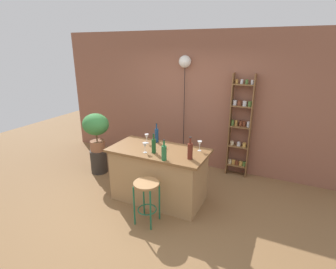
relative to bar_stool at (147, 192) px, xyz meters
The scene contains 15 objects.
ground 0.62m from the bar_stool, 112.11° to the left, with size 12.00×12.00×0.00m, color brown.
back_wall 2.47m from the bar_stool, 93.49° to the left, with size 6.40×0.10×2.80m, color #8C5642.
kitchen_counter 0.66m from the bar_stool, 102.25° to the left, with size 1.60×0.81×0.90m.
bar_stool is the anchor object (origin of this frame).
spice_shelf 2.36m from the bar_stool, 68.06° to the left, with size 0.41×0.18×2.02m.
plant_stool 2.01m from the bar_stool, 149.78° to the left, with size 0.33×0.33×0.48m, color #2D2823.
potted_plant 2.05m from the bar_stool, 149.78° to the left, with size 0.54×0.48×0.77m.
bottle_vinegar 0.63m from the bar_stool, 68.20° to the left, with size 0.08×0.08×0.31m.
bottle_olive_oil 0.73m from the bar_stool, 106.39° to the left, with size 0.07×0.07×0.32m.
bottle_spirits_clear 0.87m from the bar_stool, 48.62° to the left, with size 0.08×0.08×0.34m.
bottle_soda_blue 1.13m from the bar_stool, 109.31° to the left, with size 0.06×0.06×0.34m.
wine_glass_left 0.74m from the bar_stool, 121.65° to the left, with size 0.07×0.07×0.16m.
wine_glass_center 1.13m from the bar_stool, 61.57° to the left, with size 0.07×0.07×0.16m.
wine_glass_right 1.07m from the bar_stool, 119.21° to the left, with size 0.07×0.07×0.16m.
pendant_globe_light 2.78m from the bar_stool, 98.71° to the left, with size 0.25×0.25×2.32m.
Camera 1 is at (1.86, -3.20, 2.48)m, focal length 28.18 mm.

